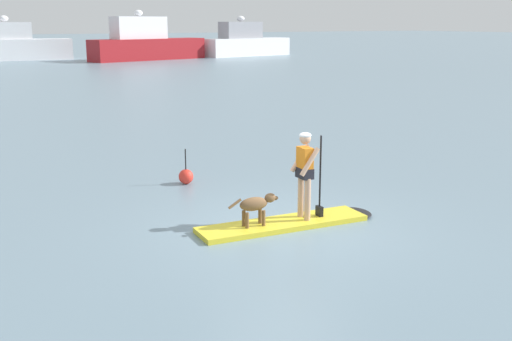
{
  "coord_description": "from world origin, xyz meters",
  "views": [
    {
      "loc": [
        -6.35,
        -9.63,
        3.83
      ],
      "look_at": [
        0.0,
        1.0,
        0.9
      ],
      "focal_mm": 44.18,
      "sensor_mm": 36.0,
      "label": 1
    }
  ],
  "objects": [
    {
      "name": "moored_boat_center",
      "position": [
        30.23,
        53.96,
        1.47
      ],
      "size": [
        11.49,
        4.66,
        4.48
      ],
      "color": "white",
      "rests_on": "ground_plane"
    },
    {
      "name": "marker_buoy",
      "position": [
        -0.22,
        3.93,
        0.18
      ],
      "size": [
        0.36,
        0.36,
        0.86
      ],
      "color": "red",
      "rests_on": "ground_plane"
    },
    {
      "name": "moored_boat_starboard",
      "position": [
        5.77,
        58.76,
        1.48
      ],
      "size": [
        11.23,
        3.44,
        4.45
      ],
      "color": "white",
      "rests_on": "ground_plane"
    },
    {
      "name": "paddleboard",
      "position": [
        0.23,
        -0.02,
        0.05
      ],
      "size": [
        3.71,
        1.12,
        0.1
      ],
      "color": "yellow",
      "rests_on": "ground_plane"
    },
    {
      "name": "person_paddler",
      "position": [
        0.48,
        -0.05,
        1.08
      ],
      "size": [
        0.63,
        0.51,
        1.7
      ],
      "color": "tan",
      "rests_on": "paddleboard"
    },
    {
      "name": "dog",
      "position": [
        -0.56,
        0.05,
        0.5
      ],
      "size": [
        1.03,
        0.27,
        0.59
      ],
      "color": "brown",
      "rests_on": "paddleboard"
    },
    {
      "name": "ground_plane",
      "position": [
        0.0,
        0.0,
        0.0
      ],
      "size": [
        400.0,
        400.0,
        0.0
      ],
      "primitive_type": "plane",
      "color": "slate"
    },
    {
      "name": "moored_boat_far_starboard",
      "position": [
        17.61,
        52.45,
        1.65
      ],
      "size": [
        12.96,
        5.33,
        5.0
      ],
      "color": "maroon",
      "rests_on": "ground_plane"
    }
  ]
}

